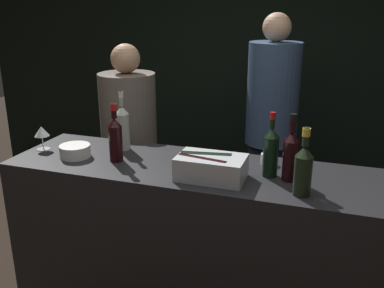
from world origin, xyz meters
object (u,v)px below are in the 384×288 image
at_px(bowl_white, 75,151).
at_px(wine_glass, 42,132).
at_px(person_blond_tee, 271,122).
at_px(red_wine_bottle_tall, 115,138).
at_px(white_wine_bottle, 123,126).
at_px(red_wine_bottle_black_foil, 291,154).
at_px(champagne_bottle, 303,168).
at_px(person_in_hoodie, 130,143).
at_px(candle_votive, 268,159).
at_px(red_wine_bottle_burgundy, 271,151).
at_px(ice_bin_with_bottles, 210,166).

relative_size(bowl_white, wine_glass, 1.22).
bearing_deg(person_blond_tee, red_wine_bottle_tall, -5.96).
relative_size(white_wine_bottle, red_wine_bottle_black_foil, 1.04).
bearing_deg(person_blond_tee, champagne_bottle, 37.69).
xyz_separation_m(wine_glass, red_wine_bottle_black_foil, (1.48, -0.00, 0.03)).
bearing_deg(red_wine_bottle_black_foil, person_in_hoodie, 150.59).
xyz_separation_m(wine_glass, white_wine_bottle, (0.46, 0.16, 0.03)).
bearing_deg(candle_votive, champagne_bottle, -58.61).
bearing_deg(white_wine_bottle, bowl_white, -132.88).
relative_size(white_wine_bottle, red_wine_bottle_tall, 1.09).
bearing_deg(bowl_white, person_blond_tee, 52.80).
bearing_deg(bowl_white, person_in_hoodie, 93.17).
distance_m(red_wine_bottle_burgundy, red_wine_bottle_tall, 0.86).
bearing_deg(red_wine_bottle_black_foil, white_wine_bottle, 170.80).
bearing_deg(bowl_white, red_wine_bottle_tall, 4.41).
height_order(white_wine_bottle, red_wine_bottle_burgundy, white_wine_bottle).
bearing_deg(red_wine_bottle_black_foil, ice_bin_with_bottles, -164.79).
bearing_deg(person_blond_tee, white_wine_bottle, -12.54).
bearing_deg(ice_bin_with_bottles, champagne_bottle, -6.34).
bearing_deg(candle_votive, person_in_hoodie, 155.36).
distance_m(red_wine_bottle_burgundy, person_in_hoodie, 1.38).
bearing_deg(bowl_white, red_wine_bottle_black_foil, 2.42).
relative_size(bowl_white, white_wine_bottle, 0.49).
xyz_separation_m(champagne_bottle, red_wine_bottle_burgundy, (-0.18, 0.18, 0.00)).
bearing_deg(person_in_hoodie, bowl_white, -17.29).
distance_m(bowl_white, champagne_bottle, 1.30).
relative_size(champagne_bottle, red_wine_bottle_burgundy, 0.96).
bearing_deg(person_blond_tee, ice_bin_with_bottles, 18.22).
xyz_separation_m(red_wine_bottle_burgundy, person_blond_tee, (-0.17, 1.17, -0.17)).
bearing_deg(champagne_bottle, red_wine_bottle_burgundy, 134.19).
bearing_deg(candle_votive, ice_bin_with_bottles, -129.34).
xyz_separation_m(white_wine_bottle, person_in_hoodie, (-0.24, 0.54, -0.30)).
bearing_deg(white_wine_bottle, candle_votive, 2.07).
relative_size(bowl_white, red_wine_bottle_black_foil, 0.51).
relative_size(bowl_white, red_wine_bottle_burgundy, 0.52).
bearing_deg(person_in_hoodie, red_wine_bottle_tall, 1.56).
relative_size(champagne_bottle, person_in_hoodie, 0.20).
height_order(bowl_white, red_wine_bottle_tall, red_wine_bottle_tall).
relative_size(ice_bin_with_bottles, champagne_bottle, 1.06).
bearing_deg(red_wine_bottle_black_foil, red_wine_bottle_burgundy, 166.04).
xyz_separation_m(ice_bin_with_bottles, person_in_hoodie, (-0.87, 0.81, -0.23)).
xyz_separation_m(red_wine_bottle_burgundy, red_wine_bottle_tall, (-0.86, -0.06, 0.00)).
xyz_separation_m(white_wine_bottle, red_wine_bottle_burgundy, (0.91, -0.14, -0.01)).
xyz_separation_m(wine_glass, champagne_bottle, (1.55, -0.16, 0.02)).
distance_m(ice_bin_with_bottles, champagne_bottle, 0.47).
bearing_deg(person_in_hoodie, white_wine_bottle, 3.54).
relative_size(champagne_bottle, red_wine_bottle_tall, 0.98).
relative_size(bowl_white, person_blond_tee, 0.10).
relative_size(ice_bin_with_bottles, person_in_hoodie, 0.21).
height_order(ice_bin_with_bottles, wine_glass, wine_glass).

